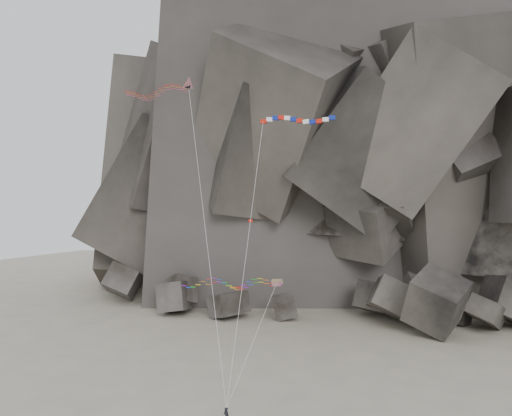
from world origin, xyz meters
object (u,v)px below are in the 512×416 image
(kite_flyer, at_px, (226,416))
(delta_kite, at_px, (153,92))
(pennant_kite, at_px, (245,260))
(banner_kite, at_px, (296,122))
(parafoil_kite, at_px, (225,283))

(kite_flyer, xyz_separation_m, delta_kite, (-13.37, 9.49, 30.95))
(delta_kite, distance_m, pennant_kite, 21.64)
(banner_kite, distance_m, pennant_kite, 15.49)
(kite_flyer, xyz_separation_m, banner_kite, (2.96, 11.10, 26.84))
(kite_flyer, bearing_deg, delta_kite, -16.59)
(kite_flyer, height_order, parafoil_kite, parafoil_kite)
(delta_kite, height_order, pennant_kite, delta_kite)
(pennant_kite, bearing_deg, delta_kite, 179.41)
(banner_kite, bearing_deg, parafoil_kite, 155.49)
(kite_flyer, height_order, banner_kite, banner_kite)
(pennant_kite, bearing_deg, parafoil_kite, 133.41)
(kite_flyer, bearing_deg, parafoil_kite, -46.15)
(kite_flyer, distance_m, parafoil_kite, 17.89)
(delta_kite, bearing_deg, banner_kite, 27.23)
(delta_kite, xyz_separation_m, banner_kite, (16.33, 1.61, -4.11))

